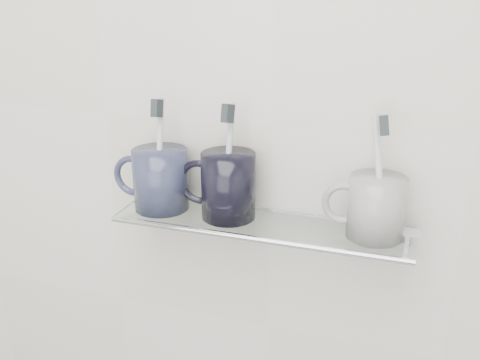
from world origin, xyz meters
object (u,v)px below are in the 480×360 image
at_px(mug_left, 161,179).
at_px(mug_right, 376,207).
at_px(mug_center, 228,186).
at_px(shelf_glass, 261,224).

bearing_deg(mug_left, mug_right, 13.05).
height_order(mug_left, mug_right, mug_left).
relative_size(mug_left, mug_center, 0.95).
height_order(shelf_glass, mug_right, mug_right).
distance_m(shelf_glass, mug_center, 0.09).
relative_size(mug_center, mug_right, 1.14).
relative_size(mug_left, mug_right, 1.09).
distance_m(shelf_glass, mug_right, 0.19).
relative_size(shelf_glass, mug_center, 4.40).
relative_size(shelf_glass, mug_right, 5.04).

